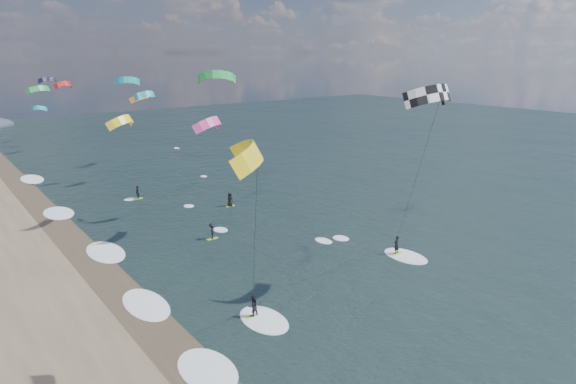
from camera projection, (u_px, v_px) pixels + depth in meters
ground at (425, 345)px, 28.71m from camera, size 260.00×260.00×0.00m
wet_sand_strip at (166, 341)px, 29.17m from camera, size 3.00×240.00×0.00m
kitesurfer_near_a at (432, 134)px, 33.05m from camera, size 7.61×8.26×15.38m
kitesurfer_near_b at (259, 221)px, 25.15m from camera, size 6.57×9.03×13.62m
far_kitesurfers at (203, 211)px, 50.59m from camera, size 8.28×17.75×1.65m
bg_kite_field at (111, 92)px, 64.09m from camera, size 16.32×65.74×8.84m
shoreline_surf at (153, 304)px, 33.48m from camera, size 2.40×79.40×0.11m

